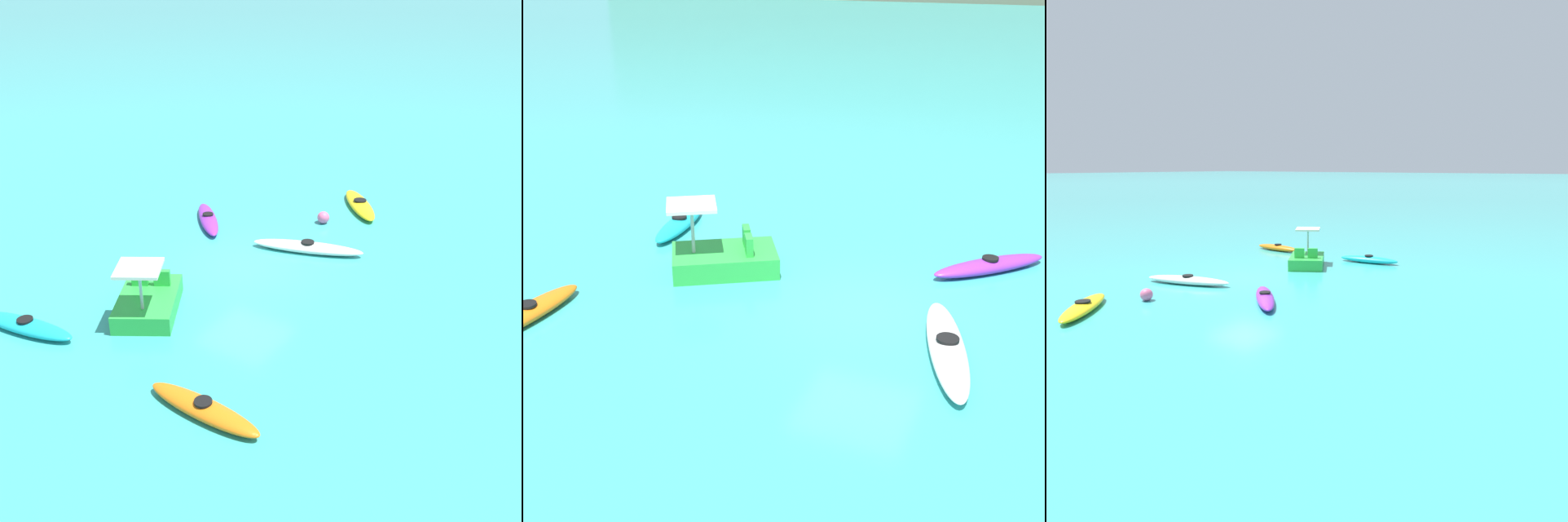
{
  "view_description": "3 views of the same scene",
  "coord_description": "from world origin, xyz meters",
  "views": [
    {
      "loc": [
        -13.52,
        -9.23,
        8.3
      ],
      "look_at": [
        -0.4,
        -0.82,
        0.59
      ],
      "focal_mm": 41.41,
      "sensor_mm": 36.0,
      "label": 1
    },
    {
      "loc": [
        3.54,
        -12.24,
        6.58
      ],
      "look_at": [
        -2.09,
        0.82,
        0.43
      ],
      "focal_mm": 47.25,
      "sensor_mm": 36.0,
      "label": 2
    },
    {
      "loc": [
        14.18,
        13.45,
        4.56
      ],
      "look_at": [
        -2.33,
        1.58,
        0.55
      ],
      "focal_mm": 33.25,
      "sensor_mm": 36.0,
      "label": 3
    }
  ],
  "objects": [
    {
      "name": "pedal_boat_green",
      "position": [
        -3.56,
        0.68,
        0.34
      ],
      "size": [
        2.83,
        2.54,
        1.68
      ],
      "color": "green",
      "rests_on": "ground_plane"
    },
    {
      "name": "kayak_white",
      "position": [
        1.97,
        -1.09,
        0.16
      ],
      "size": [
        1.72,
        3.59,
        0.37
      ],
      "color": "white",
      "rests_on": "ground_plane"
    },
    {
      "name": "kayak_yellow",
      "position": [
        6.37,
        -0.92,
        0.16
      ],
      "size": [
        2.93,
        2.57,
        0.37
      ],
      "color": "yellow",
      "rests_on": "ground_plane"
    },
    {
      "name": "buoy_pink",
      "position": [
        4.38,
        -0.41,
        0.22
      ],
      "size": [
        0.43,
        0.43,
        0.43
      ],
      "primitive_type": "sphere",
      "color": "pink",
      "rests_on": "ground_plane"
    },
    {
      "name": "kayak_orange",
      "position": [
        -6.03,
        -3.04,
        0.16
      ],
      "size": [
        0.7,
        2.83,
        0.37
      ],
      "color": "orange",
      "rests_on": "ground_plane"
    },
    {
      "name": "kayak_purple",
      "position": [
        2.16,
        3.04,
        0.16
      ],
      "size": [
        2.55,
        2.54,
        0.37
      ],
      "color": "purple",
      "rests_on": "ground_plane"
    },
    {
      "name": "ground_plane",
      "position": [
        0.0,
        0.0,
        0.0
      ],
      "size": [
        600.0,
        600.0,
        0.0
      ],
      "primitive_type": "plane",
      "color": "#38ADA8"
    },
    {
      "name": "kayak_cyan",
      "position": [
        -5.94,
        2.62,
        0.16
      ],
      "size": [
        1.05,
        2.92,
        0.37
      ],
      "color": "#19B7C6",
      "rests_on": "ground_plane"
    }
  ]
}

